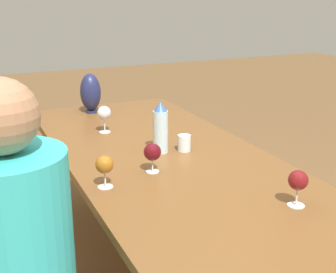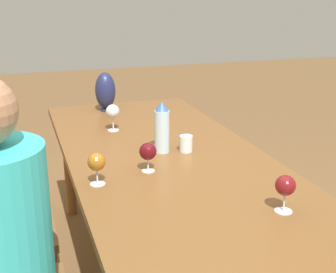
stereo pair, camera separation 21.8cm
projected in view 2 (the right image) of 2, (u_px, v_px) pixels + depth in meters
dining_table at (173, 176)px, 2.16m from camera, size 2.42×0.93×0.74m
water_bottle at (162, 128)px, 2.24m from camera, size 0.07×0.07×0.25m
water_tumbler at (186, 144)px, 2.27m from camera, size 0.06×0.06×0.08m
vase at (105, 91)px, 2.99m from camera, size 0.13×0.13×0.25m
wine_glass_1 at (113, 112)px, 2.58m from camera, size 0.08×0.08×0.15m
wine_glass_2 at (285, 186)px, 1.64m from camera, size 0.07×0.07×0.14m
wine_glass_3 at (148, 152)px, 2.01m from camera, size 0.08×0.08×0.13m
wine_glass_4 at (97, 163)px, 1.87m from camera, size 0.07×0.07×0.13m
person_near at (2, 252)px, 1.52m from camera, size 0.36×0.36×1.27m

